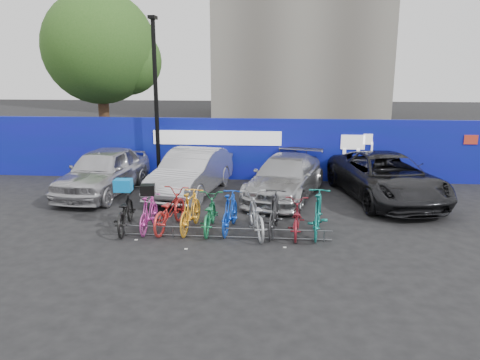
# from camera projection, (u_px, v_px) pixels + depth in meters

# --- Properties ---
(ground) EXTENTS (100.00, 100.00, 0.00)m
(ground) POSITION_uv_depth(u_px,v_px,m) (225.00, 231.00, 12.68)
(ground) COLOR black
(ground) RESTS_ON ground
(hoarding) EXTENTS (22.00, 0.18, 2.40)m
(hoarding) POSITION_uv_depth(u_px,v_px,m) (243.00, 149.00, 18.21)
(hoarding) COLOR navy
(hoarding) RESTS_ON ground
(tree) EXTENTS (5.40, 5.20, 7.80)m
(tree) POSITION_uv_depth(u_px,v_px,m) (105.00, 50.00, 21.78)
(tree) COLOR #382314
(tree) RESTS_ON ground
(lamppost) EXTENTS (0.25, 0.50, 6.11)m
(lamppost) POSITION_uv_depth(u_px,v_px,m) (156.00, 96.00, 17.40)
(lamppost) COLOR black
(lamppost) RESTS_ON ground
(bike_rack) EXTENTS (5.60, 0.03, 0.30)m
(bike_rack) POSITION_uv_depth(u_px,v_px,m) (223.00, 232.00, 12.06)
(bike_rack) COLOR #595B60
(bike_rack) RESTS_ON ground
(car_0) EXTENTS (2.37, 4.89, 1.61)m
(car_0) POSITION_uv_depth(u_px,v_px,m) (103.00, 171.00, 16.20)
(car_0) COLOR #B2B2B7
(car_0) RESTS_ON ground
(car_1) EXTENTS (2.46, 4.89, 1.54)m
(car_1) POSITION_uv_depth(u_px,v_px,m) (192.00, 172.00, 16.17)
(car_1) COLOR #A5A5AA
(car_1) RESTS_ON ground
(car_2) EXTENTS (3.17, 5.16, 1.40)m
(car_2) POSITION_uv_depth(u_px,v_px,m) (285.00, 177.00, 15.77)
(car_2) COLOR #9FA0A4
(car_2) RESTS_ON ground
(car_3) EXTENTS (3.62, 5.91, 1.53)m
(car_3) POSITION_uv_depth(u_px,v_px,m) (386.00, 177.00, 15.47)
(car_3) COLOR black
(car_3) RESTS_ON ground
(bike_0) EXTENTS (1.02, 2.15, 1.08)m
(bike_0) POSITION_uv_depth(u_px,v_px,m) (125.00, 210.00, 12.64)
(bike_0) COLOR black
(bike_0) RESTS_ON ground
(bike_1) EXTENTS (0.49, 1.67, 1.00)m
(bike_1) POSITION_uv_depth(u_px,v_px,m) (149.00, 213.00, 12.60)
(bike_1) COLOR #C838A1
(bike_1) RESTS_ON ground
(bike_2) EXTENTS (1.05, 2.12, 1.07)m
(bike_2) POSITION_uv_depth(u_px,v_px,m) (169.00, 210.00, 12.70)
(bike_2) COLOR red
(bike_2) RESTS_ON ground
(bike_3) EXTENTS (0.71, 1.90, 1.12)m
(bike_3) POSITION_uv_depth(u_px,v_px,m) (191.00, 211.00, 12.57)
(bike_3) COLOR #F8A121
(bike_3) RESTS_ON ground
(bike_4) EXTENTS (0.67, 1.87, 0.98)m
(bike_4) POSITION_uv_depth(u_px,v_px,m) (209.00, 213.00, 12.56)
(bike_4) COLOR #1D804A
(bike_4) RESTS_ON ground
(bike_5) EXTENTS (0.70, 1.86, 1.09)m
(bike_5) POSITION_uv_depth(u_px,v_px,m) (230.00, 211.00, 12.54)
(bike_5) COLOR #0F3FC4
(bike_5) RESTS_ON ground
(bike_6) EXTENTS (1.13, 2.14, 1.07)m
(bike_6) POSITION_uv_depth(u_px,v_px,m) (256.00, 215.00, 12.30)
(bike_6) COLOR #A0A3A7
(bike_6) RESTS_ON ground
(bike_7) EXTENTS (0.75, 1.96, 1.15)m
(bike_7) POSITION_uv_depth(u_px,v_px,m) (274.00, 212.00, 12.36)
(bike_7) COLOR #262729
(bike_7) RESTS_ON ground
(bike_8) EXTENTS (0.70, 1.77, 0.91)m
(bike_8) POSITION_uv_depth(u_px,v_px,m) (296.00, 218.00, 12.26)
(bike_8) COLOR maroon
(bike_8) RESTS_ON ground
(bike_9) EXTENTS (0.83, 2.05, 1.19)m
(bike_9) POSITION_uv_depth(u_px,v_px,m) (318.00, 213.00, 12.24)
(bike_9) COLOR #116F67
(bike_9) RESTS_ON ground
(cargo_crate) EXTENTS (0.47, 0.36, 0.32)m
(cargo_crate) POSITION_uv_depth(u_px,v_px,m) (123.00, 185.00, 12.47)
(cargo_crate) COLOR #0770C3
(cargo_crate) RESTS_ON bike_0
(cargo_topcase) EXTENTS (0.43, 0.40, 0.28)m
(cargo_topcase) POSITION_uv_depth(u_px,v_px,m) (148.00, 190.00, 12.45)
(cargo_topcase) COLOR black
(cargo_topcase) RESTS_ON bike_1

